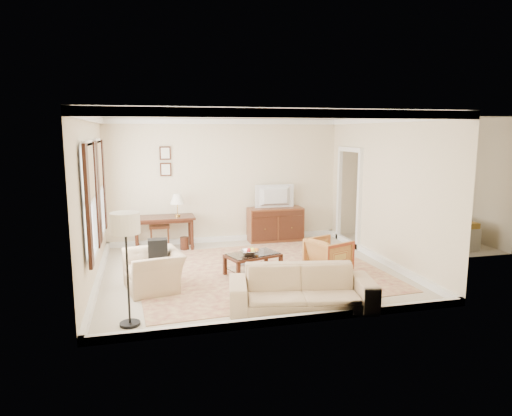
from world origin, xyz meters
name	(u,v)px	position (x,y,z in m)	size (l,w,h in m)	color
room_shell	(249,139)	(0.00, 0.00, 2.47)	(5.51, 5.01, 2.91)	beige
annex_bedroom	(424,229)	(4.49, 1.15, 0.34)	(3.00, 2.70, 2.90)	beige
window_front	(90,200)	(-2.70, -0.70, 1.55)	(0.12, 1.56, 1.80)	#CCB284
window_rear	(99,188)	(-2.70, 0.90, 1.55)	(0.12, 1.56, 1.80)	#CCB284
doorway	(349,198)	(2.71, 1.50, 1.08)	(0.10, 1.12, 2.25)	white
rug	(259,271)	(0.17, -0.06, 0.01)	(4.44, 3.80, 0.01)	maroon
writing_desk	(164,222)	(-1.47, 2.06, 0.63)	(1.35, 0.67, 0.74)	#3B1B10
desk_chair	(159,223)	(-1.56, 2.41, 0.53)	(0.45, 0.45, 1.05)	brown
desk_lamp	(177,205)	(-1.16, 2.06, 0.99)	(0.32, 0.32, 0.50)	silver
framed_prints	(165,161)	(-1.37, 2.47, 1.94)	(0.25, 0.04, 0.68)	#3B1B10
sideboard	(275,224)	(1.16, 2.22, 0.40)	(1.31, 0.50, 0.80)	brown
tv	(276,189)	(1.16, 2.20, 1.26)	(0.90, 0.52, 0.12)	black
coffee_table	(253,259)	(0.01, -0.24, 0.31)	(1.08, 0.82, 0.41)	#3B1B10
fruit_bowl	(249,251)	(-0.08, -0.28, 0.46)	(0.42, 0.42, 0.10)	silver
book_a	(245,265)	(-0.12, -0.14, 0.16)	(0.28, 0.04, 0.38)	brown
book_b	(265,265)	(0.26, -0.18, 0.16)	(0.28, 0.03, 0.38)	brown
striped_armchair	(329,253)	(1.42, -0.40, 0.35)	(0.68, 0.64, 0.70)	#933A20
club_armchair	(154,264)	(-1.77, -0.58, 0.43)	(0.99, 0.64, 0.87)	tan
backpack	(158,248)	(-1.70, -0.47, 0.68)	(0.32, 0.22, 0.40)	black
sofa	(302,281)	(0.33, -1.98, 0.42)	(2.14, 0.62, 0.84)	tan
floor_lamp	(126,232)	(-2.14, -1.98, 1.30)	(0.38, 0.38, 1.56)	black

